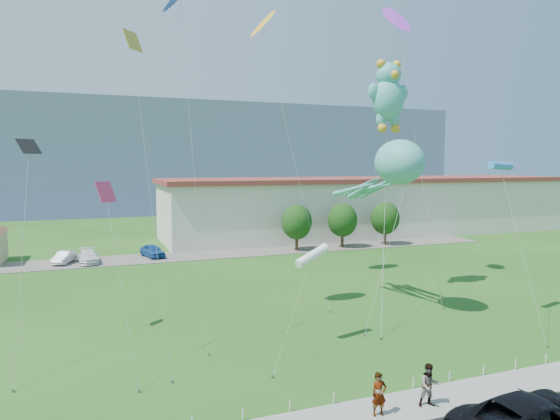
% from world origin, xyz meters
% --- Properties ---
extents(ground, '(160.00, 160.00, 0.00)m').
position_xyz_m(ground, '(0.00, 0.00, 0.00)').
color(ground, '#225117').
rests_on(ground, ground).
extents(sidewalk, '(80.00, 2.50, 0.10)m').
position_xyz_m(sidewalk, '(0.00, -2.75, 0.05)').
color(sidewalk, gray).
rests_on(sidewalk, ground).
extents(parking_strip, '(70.00, 6.00, 0.06)m').
position_xyz_m(parking_strip, '(0.00, 35.00, 0.03)').
color(parking_strip, '#59544C').
rests_on(parking_strip, ground).
extents(hill_ridge, '(160.00, 50.00, 25.00)m').
position_xyz_m(hill_ridge, '(0.00, 120.00, 12.50)').
color(hill_ridge, slate).
rests_on(hill_ridge, ground).
extents(warehouse, '(61.00, 15.00, 8.20)m').
position_xyz_m(warehouse, '(26.00, 44.00, 4.12)').
color(warehouse, beige).
rests_on(warehouse, ground).
extents(rope_fence, '(26.05, 0.05, 0.50)m').
position_xyz_m(rope_fence, '(0.00, -1.30, 0.25)').
color(rope_fence, white).
rests_on(rope_fence, ground).
extents(tree_near, '(3.60, 3.60, 5.47)m').
position_xyz_m(tree_near, '(10.00, 34.00, 3.39)').
color(tree_near, '#3F2B19').
rests_on(tree_near, ground).
extents(tree_mid, '(3.60, 3.60, 5.47)m').
position_xyz_m(tree_mid, '(16.00, 34.00, 3.39)').
color(tree_mid, '#3F2B19').
rests_on(tree_mid, ground).
extents(tree_far, '(3.60, 3.60, 5.47)m').
position_xyz_m(tree_far, '(22.00, 34.00, 3.39)').
color(tree_far, '#3F2B19').
rests_on(tree_far, ground).
extents(pedestrian_left, '(0.67, 0.48, 1.75)m').
position_xyz_m(pedestrian_left, '(-1.86, -3.00, 0.97)').
color(pedestrian_left, gray).
rests_on(pedestrian_left, sidewalk).
extents(pedestrian_right, '(1.02, 0.89, 1.80)m').
position_xyz_m(pedestrian_right, '(0.49, -3.08, 1.00)').
color(pedestrian_right, gray).
rests_on(pedestrian_right, sidewalk).
extents(parked_car_silver, '(2.48, 3.94, 1.22)m').
position_xyz_m(parked_car_silver, '(-15.14, 35.21, 0.67)').
color(parked_car_silver, silver).
rests_on(parked_car_silver, parking_strip).
extents(parked_car_white, '(2.15, 4.66, 1.32)m').
position_xyz_m(parked_car_white, '(-12.86, 34.60, 0.72)').
color(parked_car_white, white).
rests_on(parked_car_white, parking_strip).
extents(parked_car_blue, '(2.68, 4.30, 1.37)m').
position_xyz_m(parked_car_blue, '(-6.33, 35.55, 0.74)').
color(parked_car_blue, '#1B4C97').
rests_on(parked_car_blue, parking_strip).
extents(octopus_kite, '(5.39, 8.66, 11.69)m').
position_xyz_m(octopus_kite, '(6.32, 9.03, 9.61)').
color(octopus_kite, teal).
rests_on(octopus_kite, ground).
extents(teddy_bear_kite, '(7.87, 10.32, 18.00)m').
position_xyz_m(teddy_bear_kite, '(9.12, 13.82, 15.41)').
color(teddy_bear_kite, teal).
rests_on(teddy_bear_kite, ground).
extents(small_kite_yellow, '(1.70, 5.17, 16.80)m').
position_xyz_m(small_kite_yellow, '(-9.97, 6.98, 14.16)').
color(small_kite_yellow, gold).
rests_on(small_kite_yellow, ground).
extents(small_kite_black, '(1.29, 7.49, 11.51)m').
position_xyz_m(small_kite_black, '(-15.52, 10.66, 9.79)').
color(small_kite_black, black).
rests_on(small_kite_black, ground).
extents(small_kite_pink, '(1.72, 4.94, 9.14)m').
position_xyz_m(small_kite_pink, '(-11.54, 6.46, 7.84)').
color(small_kite_pink, '#E93360').
rests_on(small_kite_pink, ground).
extents(small_kite_purple, '(2.02, 8.78, 22.62)m').
position_xyz_m(small_kite_purple, '(11.42, 16.19, 21.30)').
color(small_kite_purple, '#AB35D5').
rests_on(small_kite_purple, ground).
extents(small_kite_cyan, '(1.69, 6.45, 10.44)m').
position_xyz_m(small_kite_cyan, '(12.34, 5.56, 9.92)').
color(small_kite_cyan, '#2F87D4').
rests_on(small_kite_cyan, ground).
extents(small_kite_white, '(4.00, 4.86, 5.44)m').
position_xyz_m(small_kite_white, '(-0.91, 5.64, 4.97)').
color(small_kite_white, white).
rests_on(small_kite_white, ground).
extents(small_kite_blue, '(1.80, 6.82, 21.09)m').
position_xyz_m(small_kite_blue, '(-6.92, 11.72, 19.86)').
color(small_kite_blue, blue).
rests_on(small_kite_blue, ground).
extents(small_kite_orange, '(2.38, 10.74, 22.30)m').
position_xyz_m(small_kite_orange, '(1.29, 20.15, 20.98)').
color(small_kite_orange, gold).
rests_on(small_kite_orange, ground).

